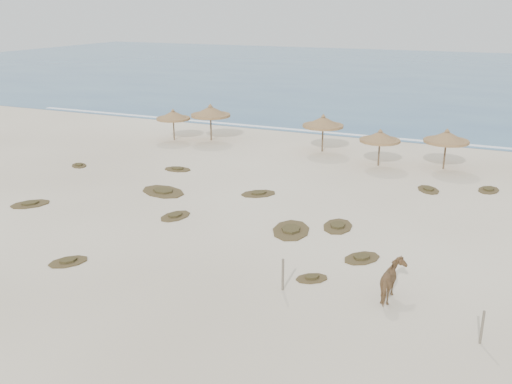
% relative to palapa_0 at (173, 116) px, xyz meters
% --- Properties ---
extents(ground, '(160.00, 160.00, 0.00)m').
position_rel_palapa_0_xyz_m(ground, '(14.30, -18.26, -2.02)').
color(ground, '#F2E3C7').
rests_on(ground, ground).
extents(ocean, '(200.00, 100.00, 0.01)m').
position_rel_palapa_0_xyz_m(ocean, '(14.30, 56.74, -2.02)').
color(ocean, '#2B5682').
rests_on(ocean, ground).
extents(foam_line, '(70.00, 0.60, 0.01)m').
position_rel_palapa_0_xyz_m(foam_line, '(14.30, 7.74, -2.02)').
color(foam_line, white).
rests_on(foam_line, ground).
extents(palapa_0, '(3.35, 3.35, 2.61)m').
position_rel_palapa_0_xyz_m(palapa_0, '(0.00, 0.00, 0.00)').
color(palapa_0, brown).
rests_on(palapa_0, ground).
extents(palapa_1, '(4.18, 4.18, 3.05)m').
position_rel_palapa_0_xyz_m(palapa_1, '(2.90, 1.08, 0.34)').
color(palapa_1, brown).
rests_on(palapa_1, ground).
extents(palapa_2, '(3.77, 3.77, 2.91)m').
position_rel_palapa_0_xyz_m(palapa_2, '(12.45, 1.12, 0.23)').
color(palapa_2, brown).
rests_on(palapa_2, ground).
extents(palapa_3, '(3.52, 3.52, 2.62)m').
position_rel_palapa_0_xyz_m(palapa_3, '(17.24, -1.19, 0.01)').
color(palapa_3, brown).
rests_on(palapa_3, ground).
extents(palapa_4, '(3.62, 3.62, 2.83)m').
position_rel_palapa_0_xyz_m(palapa_4, '(21.51, -0.24, 0.17)').
color(palapa_4, brown).
rests_on(palapa_4, ground).
extents(horse, '(0.86, 1.82, 1.52)m').
position_rel_palapa_0_xyz_m(horse, '(21.74, -19.94, -1.26)').
color(horse, '#8C603F').
rests_on(horse, ground).
extents(fence_post_near, '(0.10, 0.10, 1.33)m').
position_rel_palapa_0_xyz_m(fence_post_near, '(17.67, -20.89, -1.36)').
color(fence_post_near, '#6F6453').
rests_on(fence_post_near, ground).
extents(fence_post_far, '(0.11, 0.11, 1.21)m').
position_rel_palapa_0_xyz_m(fence_post_far, '(25.01, -21.76, -1.42)').
color(fence_post_far, '#6F6453').
rests_on(fence_post_far, ground).
extents(scrub_0, '(2.43, 2.54, 0.16)m').
position_rel_palapa_0_xyz_m(scrub_0, '(1.04, -17.16, -1.97)').
color(scrub_0, brown).
rests_on(scrub_0, ground).
extents(scrub_1, '(3.56, 2.90, 0.16)m').
position_rel_palapa_0_xyz_m(scrub_1, '(6.67, -12.25, -1.97)').
color(scrub_1, brown).
rests_on(scrub_1, ground).
extents(scrub_2, '(1.61, 2.11, 0.16)m').
position_rel_palapa_0_xyz_m(scrub_2, '(9.53, -15.56, -1.97)').
color(scrub_2, brown).
rests_on(scrub_2, ground).
extents(scrub_3, '(1.65, 2.35, 0.16)m').
position_rel_palapa_0_xyz_m(scrub_3, '(17.83, -13.54, -1.97)').
color(scrub_3, brown).
rests_on(scrub_3, ground).
extents(scrub_4, '(2.01, 2.19, 0.16)m').
position_rel_palapa_0_xyz_m(scrub_4, '(19.84, -16.81, -1.97)').
color(scrub_4, brown).
rests_on(scrub_4, ground).
extents(scrub_6, '(1.94, 1.30, 0.16)m').
position_rel_palapa_0_xyz_m(scrub_6, '(4.95, -7.70, -1.97)').
color(scrub_6, brown).
rests_on(scrub_6, ground).
extents(scrub_7, '(1.89, 2.16, 0.16)m').
position_rel_palapa_0_xyz_m(scrub_7, '(21.21, -5.53, -1.97)').
color(scrub_7, brown).
rests_on(scrub_7, ground).
extents(scrub_8, '(1.76, 1.69, 0.16)m').
position_rel_palapa_0_xyz_m(scrub_8, '(-1.85, -9.62, -1.97)').
color(scrub_8, brown).
rests_on(scrub_8, ground).
extents(scrub_9, '(2.43, 3.17, 0.16)m').
position_rel_palapa_0_xyz_m(scrub_9, '(15.84, -14.97, -1.97)').
color(scrub_9, brown).
rests_on(scrub_9, ground).
extents(scrub_10, '(1.52, 2.00, 0.16)m').
position_rel_palapa_0_xyz_m(scrub_10, '(24.56, -4.13, -1.97)').
color(scrub_10, brown).
rests_on(scrub_10, ground).
extents(scrub_11, '(1.90, 2.03, 0.16)m').
position_rel_palapa_0_xyz_m(scrub_11, '(8.19, -22.28, -1.97)').
color(scrub_11, brown).
rests_on(scrub_11, ground).
extents(scrub_12, '(1.62, 1.54, 0.16)m').
position_rel_palapa_0_xyz_m(scrub_12, '(18.43, -19.55, -1.97)').
color(scrub_12, brown).
rests_on(scrub_12, ground).
extents(scrub_13, '(2.50, 2.42, 0.16)m').
position_rel_palapa_0_xyz_m(scrub_13, '(12.08, -10.33, -1.97)').
color(scrub_13, brown).
rests_on(scrub_13, ground).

